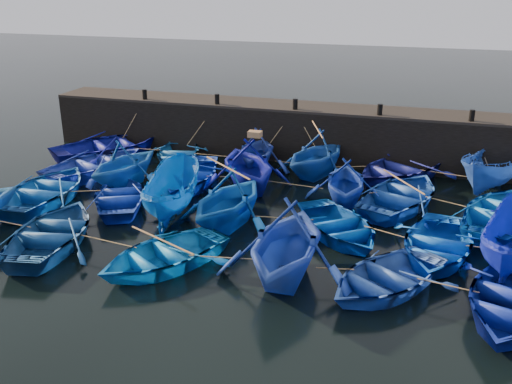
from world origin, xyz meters
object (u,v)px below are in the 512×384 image
(boat_0, at_px, (110,145))
(boat_13, at_px, (46,190))
(boat_8, at_px, (187,175))
(wooden_crate, at_px, (255,134))

(boat_0, bearing_deg, boat_13, 134.35)
(boat_8, distance_m, wooden_crate, 3.64)
(boat_0, distance_m, boat_13, 6.29)
(boat_0, relative_size, boat_8, 1.15)
(boat_8, relative_size, wooden_crate, 9.07)
(boat_0, bearing_deg, wooden_crate, -159.93)
(wooden_crate, bearing_deg, boat_0, 162.78)
(wooden_crate, bearing_deg, boat_13, -155.01)
(boat_13, bearing_deg, boat_0, -87.49)
(boat_8, bearing_deg, wooden_crate, -3.04)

